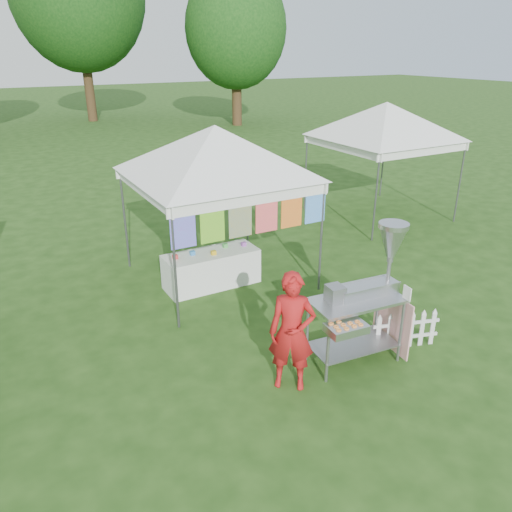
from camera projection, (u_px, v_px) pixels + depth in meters
ground at (324, 367)px, 7.23m from camera, size 120.00×120.00×0.00m
canopy_main at (215, 126)px, 8.88m from camera, size 4.24×4.24×3.45m
canopy_right at (387, 102)px, 12.58m from camera, size 4.24×4.24×3.45m
tree_right at (236, 29)px, 27.41m from camera, size 5.60×5.60×8.42m
donut_cart at (371, 285)px, 6.99m from camera, size 1.55×0.96×2.05m
vendor at (292, 332)px, 6.53m from camera, size 0.73×0.69×1.68m
picket_fence at (406, 331)px, 7.60m from camera, size 1.04×0.35×0.56m
display_table at (212, 269)px, 9.59m from camera, size 1.80×0.70×0.68m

